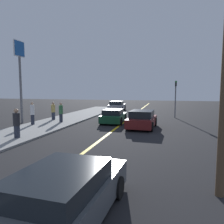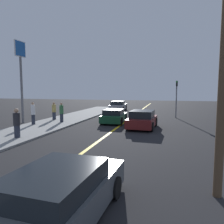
{
  "view_description": "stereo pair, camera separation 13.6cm",
  "coord_description": "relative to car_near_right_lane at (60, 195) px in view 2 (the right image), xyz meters",
  "views": [
    {
      "loc": [
        3.8,
        1.28,
        3.0
      ],
      "look_at": [
        0.26,
        15.15,
        1.5
      ],
      "focal_mm": 35.0,
      "sensor_mm": 36.0,
      "label": 1
    },
    {
      "loc": [
        3.93,
        1.32,
        3.0
      ],
      "look_at": [
        0.26,
        15.15,
        1.5
      ],
      "focal_mm": 35.0,
      "sensor_mm": 36.0,
      "label": 2
    }
  ],
  "objects": [
    {
      "name": "car_near_right_lane",
      "position": [
        0.0,
        0.0,
        0.0
      ],
      "size": [
        2.16,
        4.4,
        1.26
      ],
      "rotation": [
        0.0,
        0.0,
        -0.05
      ],
      "color": "#4C5156",
      "rests_on": "ground_plane"
    },
    {
      "name": "pedestrian_mid_group",
      "position": [
        -8.44,
        11.23,
        0.42
      ],
      "size": [
        0.33,
        0.33,
        1.83
      ],
      "color": "#282D3D",
      "rests_on": "sidewalk_left"
    },
    {
      "name": "car_ahead_center",
      "position": [
        0.34,
        12.41,
        0.05
      ],
      "size": [
        2.14,
        3.93,
        1.38
      ],
      "rotation": [
        0.0,
        0.0,
        -0.05
      ],
      "color": "maroon",
      "rests_on": "ground_plane"
    },
    {
      "name": "pedestrian_far_standing",
      "position": [
        -6.81,
        12.99,
        0.35
      ],
      "size": [
        0.35,
        0.35,
        1.71
      ],
      "color": "#282D3D",
      "rests_on": "sidewalk_left"
    },
    {
      "name": "car_parked_left_lot",
      "position": [
        -4.63,
        25.39,
        0.04
      ],
      "size": [
        2.19,
        4.16,
        1.34
      ],
      "rotation": [
        0.0,
        0.0,
        0.05
      ],
      "color": "#9E9EA3",
      "rests_on": "ground_plane"
    },
    {
      "name": "pedestrian_by_sign",
      "position": [
        -8.24,
        14.22,
        0.33
      ],
      "size": [
        0.38,
        0.38,
        1.67
      ],
      "color": "#282D3D",
      "rests_on": "sidewalk_left"
    },
    {
      "name": "pedestrian_near_curb",
      "position": [
        -6.42,
        6.69,
        0.37
      ],
      "size": [
        0.4,
        0.4,
        1.75
      ],
      "color": "#282D3D",
      "rests_on": "sidewalk_left"
    },
    {
      "name": "car_far_distant",
      "position": [
        -2.44,
        14.51,
        -0.02
      ],
      "size": [
        2.03,
        3.92,
        1.22
      ],
      "rotation": [
        0.0,
        0.0,
        0.04
      ],
      "color": "#144728",
      "rests_on": "ground_plane"
    },
    {
      "name": "road_center_line",
      "position": [
        -1.58,
        12.44,
        -0.61
      ],
      "size": [
        0.2,
        60.0,
        0.01
      ],
      "color": "gold",
      "rests_on": "ground_plane"
    },
    {
      "name": "utility_pole",
      "position": [
        3.71,
        2.19,
        2.75
      ],
      "size": [
        0.24,
        0.24,
        6.74
      ],
      "color": "brown",
      "rests_on": "ground_plane"
    },
    {
      "name": "roadside_sign",
      "position": [
        -10.14,
        12.17,
        4.36
      ],
      "size": [
        0.2,
        1.36,
        7.1
      ],
      "color": "slate",
      "rests_on": "ground_plane"
    },
    {
      "name": "sidewalk_left",
      "position": [
        -7.37,
        12.25,
        -0.56
      ],
      "size": [
        3.97,
        35.62,
        0.11
      ],
      "color": "gray",
      "rests_on": "ground_plane"
    },
    {
      "name": "traffic_light",
      "position": [
        3.0,
        19.32,
        1.75
      ],
      "size": [
        0.18,
        0.4,
        3.84
      ],
      "color": "slate",
      "rests_on": "ground_plane"
    }
  ]
}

